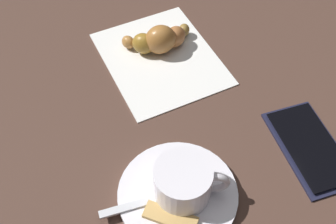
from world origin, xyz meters
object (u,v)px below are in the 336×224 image
object	(u,v)px
croissant	(160,39)
sugar_packet	(170,217)
napkin	(160,58)
teaspoon	(173,194)
cell_phone	(310,147)
espresso_cup	(181,182)
saucer	(178,195)

from	to	relation	value
croissant	sugar_packet	bearing A→B (deg)	-6.78
napkin	sugar_packet	bearing A→B (deg)	-6.82
teaspoon	croissant	xyz separation A→B (m)	(-0.25, 0.02, 0.01)
napkin	cell_phone	xyz separation A→B (m)	(0.19, 0.16, 0.00)
espresso_cup	cell_phone	bearing A→B (deg)	102.19
espresso_cup	cell_phone	size ratio (longest dim) A/B	0.62
saucer	cell_phone	bearing A→B (deg)	101.91
espresso_cup	croissant	distance (m)	0.25
napkin	teaspoon	bearing A→B (deg)	-5.66
saucer	napkin	world-z (taller)	saucer
saucer	croissant	xyz separation A→B (m)	(-0.25, 0.02, 0.02)
teaspoon	croissant	distance (m)	0.25
sugar_packet	napkin	distance (m)	0.26
sugar_packet	cell_phone	distance (m)	0.20
saucer	croissant	world-z (taller)	croissant
sugar_packet	cell_phone	world-z (taller)	sugar_packet
saucer	sugar_packet	bearing A→B (deg)	-25.07
teaspoon	napkin	xyz separation A→B (m)	(-0.23, 0.02, -0.01)
espresso_cup	teaspoon	world-z (taller)	espresso_cup
cell_phone	teaspoon	bearing A→B (deg)	-77.93
teaspoon	croissant	bearing A→B (deg)	174.30
sugar_packet	teaspoon	bearing A→B (deg)	104.73
sugar_packet	cell_phone	xyz separation A→B (m)	(-0.07, 0.19, -0.01)
sugar_packet	croissant	size ratio (longest dim) A/B	0.53
saucer	espresso_cup	distance (m)	0.03
croissant	cell_phone	xyz separation A→B (m)	(0.21, 0.16, -0.02)
espresso_cup	teaspoon	size ratio (longest dim) A/B	0.68
saucer	sugar_packet	distance (m)	0.03
espresso_cup	sugar_packet	xyz separation A→B (m)	(0.03, -0.02, -0.02)
espresso_cup	sugar_packet	bearing A→B (deg)	-30.11
napkin	cell_phone	bearing A→B (deg)	40.13
saucer	espresso_cup	xyz separation A→B (m)	(0.00, 0.00, 0.03)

